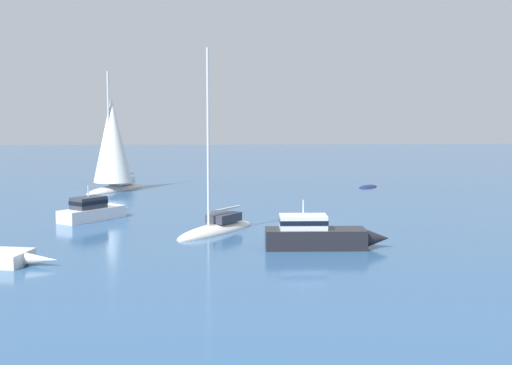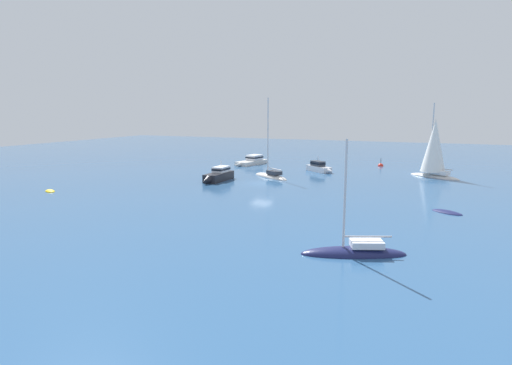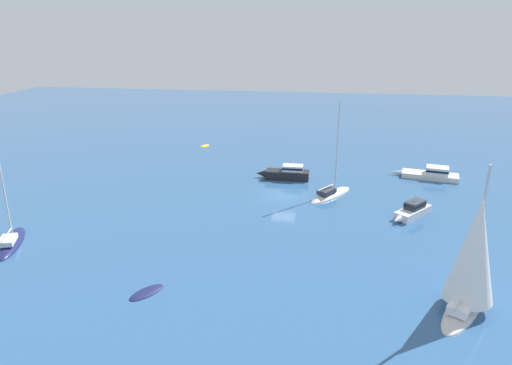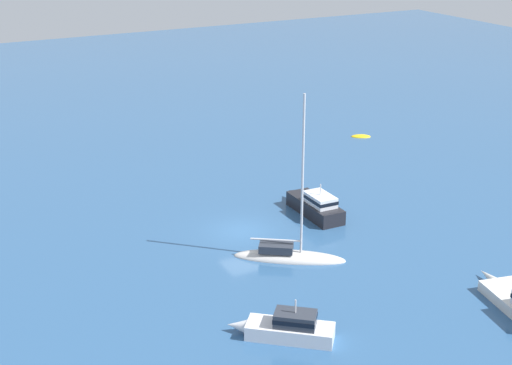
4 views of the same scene
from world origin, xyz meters
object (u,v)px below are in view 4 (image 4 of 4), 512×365
(dinghy, at_px, (361,137))
(sailboat, at_px, (288,256))
(cabin_cruiser, at_px, (287,327))
(powerboat, at_px, (314,204))

(dinghy, xyz_separation_m, sailboat, (-18.95, 18.81, 0.17))
(cabin_cruiser, bearing_deg, sailboat, -80.86)
(cabin_cruiser, bearing_deg, dinghy, -91.59)
(cabin_cruiser, height_order, dinghy, cabin_cruiser)
(cabin_cruiser, relative_size, sailboat, 0.45)
(cabin_cruiser, distance_m, sailboat, 9.06)
(cabin_cruiser, xyz_separation_m, powerboat, (13.09, -9.72, 0.10))
(sailboat, bearing_deg, dinghy, 80.00)
(cabin_cruiser, distance_m, powerboat, 16.31)
(powerboat, height_order, dinghy, powerboat)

